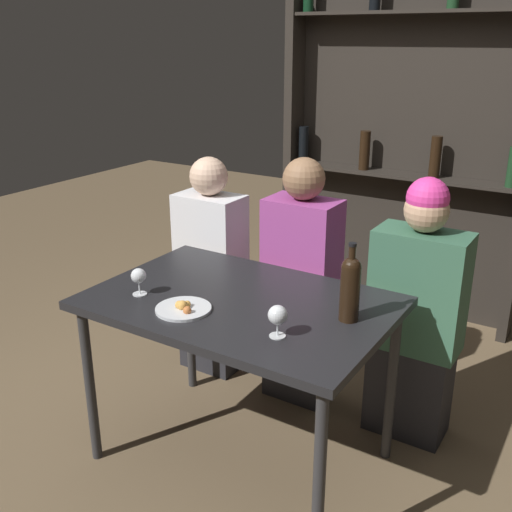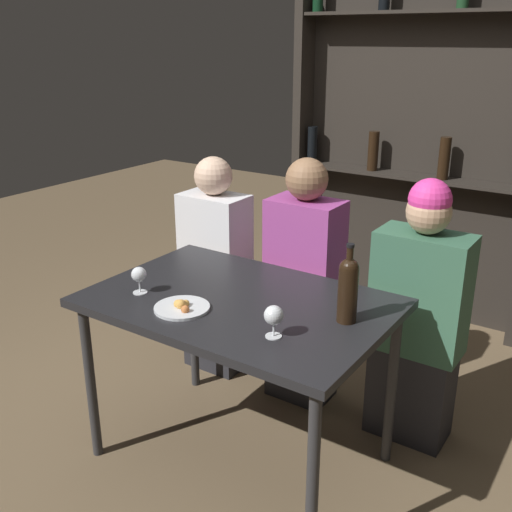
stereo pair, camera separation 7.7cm
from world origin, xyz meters
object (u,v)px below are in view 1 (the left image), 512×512
Objects in this scene: wine_glass_0 at (139,277)px; seated_person_right at (416,318)px; seated_person_center at (301,289)px; wine_bottle at (350,286)px; seated_person_left at (211,272)px; wine_glass_1 at (278,316)px; food_plate_0 at (183,308)px.

seated_person_right is (0.94, 0.77, -0.26)m from wine_glass_0.
seated_person_center is 0.59m from seated_person_right.
wine_bottle is 0.25× the size of seated_person_left.
seated_person_right is (0.27, 0.79, -0.27)m from wine_glass_1.
wine_glass_0 is 0.52× the size of food_plate_0.
seated_person_center is at bearing 82.86° from food_plate_0.
wine_bottle reaches higher than food_plate_0.
seated_person_center is at bearing -0.00° from seated_person_left.
seated_person_center is (0.35, 0.77, -0.25)m from wine_glass_0.
seated_person_left is 0.97× the size of seated_person_right.
wine_glass_1 reaches higher than wine_glass_0.
wine_bottle is 0.31m from wine_glass_1.
wine_glass_0 is at bearing 174.10° from food_plate_0.
wine_glass_1 is (-0.16, -0.26, -0.06)m from wine_bottle.
seated_person_left is (-0.20, 0.77, -0.28)m from wine_glass_0.
wine_glass_0 is at bearing -75.33° from seated_person_left.
seated_person_center is (0.55, -0.00, 0.03)m from seated_person_left.
food_plate_0 is at bearing -130.73° from seated_person_right.
seated_person_left is (-0.87, 0.79, -0.29)m from wine_glass_1.
wine_glass_1 is 0.10× the size of seated_person_left.
wine_bottle reaches higher than wine_glass_0.
wine_bottle reaches higher than wine_glass_1.
food_plate_0 is at bearing -97.14° from seated_person_center.
wine_bottle is at bearing 16.33° from wine_glass_0.
seated_person_left is (-1.03, 0.53, -0.34)m from wine_bottle.
wine_bottle is at bearing 58.37° from wine_glass_1.
wine_glass_0 is 0.26m from food_plate_0.
seated_person_right reaches higher than wine_glass_0.
seated_person_center reaches higher than seated_person_left.
seated_person_center reaches higher than wine_glass_1.
seated_person_center is at bearing 65.48° from wine_glass_0.
seated_person_left reaches higher than food_plate_0.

